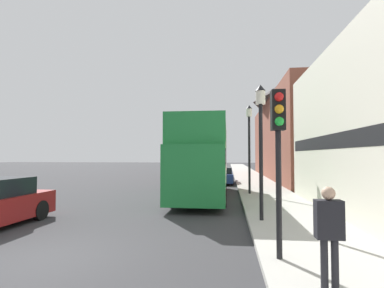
# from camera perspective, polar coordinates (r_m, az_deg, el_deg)

# --- Properties ---
(ground_plane) EXTENTS (144.00, 144.00, 0.00)m
(ground_plane) POSITION_cam_1_polar(r_m,az_deg,el_deg) (27.37, -1.83, -7.01)
(ground_plane) COLOR #333335
(sidewalk) EXTENTS (3.13, 108.00, 0.14)m
(sidewalk) POSITION_cam_1_polar(r_m,az_deg,el_deg) (24.16, 12.18, -7.43)
(sidewalk) COLOR #ADAAA3
(sidewalk) RESTS_ON ground_plane
(brick_terrace_rear) EXTENTS (6.00, 23.66, 10.54)m
(brick_terrace_rear) POSITION_cam_1_polar(r_m,az_deg,el_deg) (31.43, 19.31, 3.36)
(brick_terrace_rear) COLOR brown
(brick_terrace_rear) RESTS_ON ground_plane
(tour_bus) EXTENTS (2.55, 9.95, 4.05)m
(tour_bus) POSITION_cam_1_polar(r_m,az_deg,el_deg) (16.45, 2.17, -3.95)
(tour_bus) COLOR #1E7A38
(tour_bus) RESTS_ON ground_plane
(parked_car_ahead_of_bus) EXTENTS (1.76, 4.51, 1.32)m
(parked_car_ahead_of_bus) POSITION_cam_1_polar(r_m,az_deg,el_deg) (24.87, 5.84, -6.04)
(parked_car_ahead_of_bus) COLOR navy
(parked_car_ahead_of_bus) RESTS_ON ground_plane
(pedestrian_nearest) EXTENTS (0.43, 0.24, 1.63)m
(pedestrian_nearest) POSITION_cam_1_polar(r_m,az_deg,el_deg) (5.51, 24.64, -14.13)
(pedestrian_nearest) COLOR #232328
(pedestrian_nearest) RESTS_ON sidewalk
(traffic_signal) EXTENTS (0.28, 0.42, 3.52)m
(traffic_signal) POSITION_cam_1_polar(r_m,az_deg,el_deg) (6.54, 16.12, 1.78)
(traffic_signal) COLOR black
(traffic_signal) RESTS_ON sidewalk
(lamp_post_nearest) EXTENTS (0.35, 0.35, 4.54)m
(lamp_post_nearest) POSITION_cam_1_polar(r_m,az_deg,el_deg) (10.32, 12.96, 3.40)
(lamp_post_nearest) COLOR black
(lamp_post_nearest) RESTS_ON sidewalk
(lamp_post_second) EXTENTS (0.35, 0.35, 5.03)m
(lamp_post_second) POSITION_cam_1_polar(r_m,az_deg,el_deg) (17.31, 10.84, 2.12)
(lamp_post_second) COLOR black
(lamp_post_second) RESTS_ON sidewalk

